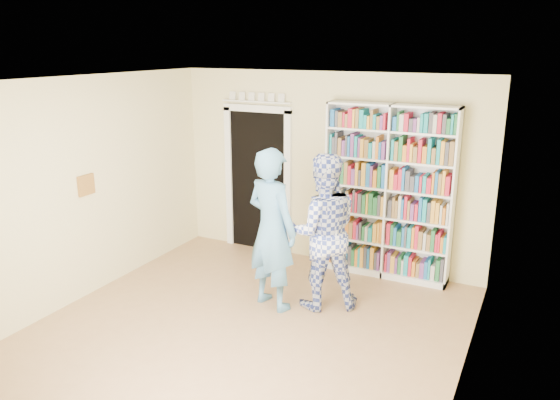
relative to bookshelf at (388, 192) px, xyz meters
name	(u,v)px	position (x,y,z in m)	size (l,w,h in m)	color
floor	(239,338)	(-0.93, -2.34, -1.17)	(5.00, 5.00, 0.00)	#9E724C
ceiling	(233,82)	(-0.93, -2.34, 1.53)	(5.00, 5.00, 0.00)	white
wall_back	(327,170)	(-0.93, 0.16, 0.18)	(4.50, 4.50, 0.00)	beige
wall_left	(73,193)	(-3.18, -2.34, 0.18)	(5.00, 5.00, 0.00)	beige
wall_right	(468,255)	(1.32, -2.34, 0.18)	(5.00, 5.00, 0.00)	beige
bookshelf	(388,192)	(0.00, 0.00, 0.00)	(1.69, 0.32, 2.32)	white
doorway	(258,174)	(-2.03, 0.13, 0.01)	(1.10, 0.08, 2.43)	black
wall_art	(86,185)	(-3.16, -2.14, 0.23)	(0.03, 0.25, 0.25)	brown
man_blue	(272,229)	(-0.96, -1.49, -0.21)	(0.70, 0.46, 1.93)	#508AB3
man_plaid	(322,232)	(-0.44, -1.23, -0.24)	(0.91, 0.71, 1.87)	#2F3F92
paper_sheet	(327,230)	(-0.31, -1.40, -0.14)	(0.22, 0.01, 0.31)	white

